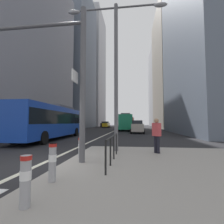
% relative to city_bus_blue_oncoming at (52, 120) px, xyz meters
% --- Properties ---
extents(ground_plane, '(160.00, 160.00, 0.00)m').
position_rel_city_bus_blue_oncoming_xyz_m(ground_plane, '(4.27, 10.91, -1.84)').
color(ground_plane, black).
extents(median_island, '(9.00, 10.00, 0.15)m').
position_rel_city_bus_blue_oncoming_xyz_m(median_island, '(9.77, -10.09, -1.76)').
color(median_island, gray).
rests_on(median_island, ground).
extents(lane_centre_line, '(0.20, 80.00, 0.01)m').
position_rel_city_bus_blue_oncoming_xyz_m(lane_centre_line, '(4.27, 20.91, -1.83)').
color(lane_centre_line, beige).
rests_on(lane_centre_line, ground).
extents(office_tower_left_near, '(10.03, 25.19, 31.84)m').
position_rel_city_bus_blue_oncoming_xyz_m(office_tower_left_near, '(-11.73, 10.56, 14.08)').
color(office_tower_left_near, gray).
rests_on(office_tower_left_near, ground).
extents(office_tower_left_mid, '(11.99, 18.40, 44.33)m').
position_rel_city_bus_blue_oncoming_xyz_m(office_tower_left_mid, '(-11.73, 35.19, 20.33)').
color(office_tower_left_mid, slate).
rests_on(office_tower_left_mid, ground).
extents(office_tower_left_far, '(11.73, 18.19, 52.26)m').
position_rel_city_bus_blue_oncoming_xyz_m(office_tower_left_far, '(-11.73, 58.32, 24.29)').
color(office_tower_left_far, '#9E9EA3').
rests_on(office_tower_left_far, ground).
extents(office_tower_right_mid, '(12.57, 20.14, 35.18)m').
position_rel_city_bus_blue_oncoming_xyz_m(office_tower_right_mid, '(21.27, 34.34, 15.75)').
color(office_tower_right_mid, gray).
rests_on(office_tower_right_mid, ground).
extents(office_tower_right_far, '(10.27, 23.38, 35.47)m').
position_rel_city_bus_blue_oncoming_xyz_m(office_tower_right_far, '(21.27, 59.86, 15.90)').
color(office_tower_right_far, '#9E9EA3').
rests_on(office_tower_right_far, ground).
extents(city_bus_blue_oncoming, '(2.90, 11.70, 3.40)m').
position_rel_city_bus_blue_oncoming_xyz_m(city_bus_blue_oncoming, '(0.00, 0.00, 0.00)').
color(city_bus_blue_oncoming, '#14389E').
rests_on(city_bus_blue_oncoming, ground).
extents(city_bus_red_receding, '(2.93, 11.15, 3.40)m').
position_rel_city_bus_blue_oncoming_xyz_m(city_bus_red_receding, '(6.40, 19.19, -0.00)').
color(city_bus_red_receding, '#198456').
rests_on(city_bus_red_receding, ground).
extents(city_bus_red_distant, '(2.83, 11.83, 3.40)m').
position_rel_city_bus_blue_oncoming_xyz_m(city_bus_red_distant, '(6.92, 37.75, 0.00)').
color(city_bus_red_distant, red).
rests_on(city_bus_red_distant, ground).
extents(car_oncoming_mid, '(2.14, 4.19, 1.94)m').
position_rel_city_bus_blue_oncoming_xyz_m(car_oncoming_mid, '(-1.75, 39.86, -0.85)').
color(car_oncoming_mid, black).
rests_on(car_oncoming_mid, ground).
extents(car_receding_near, '(2.08, 4.52, 1.94)m').
position_rel_city_bus_blue_oncoming_xyz_m(car_receding_near, '(7.23, 48.29, -0.85)').
color(car_receding_near, maroon).
rests_on(car_receding_near, ground).
extents(car_receding_far, '(2.07, 4.14, 1.94)m').
position_rel_city_bus_blue_oncoming_xyz_m(car_receding_far, '(8.49, 10.03, -0.85)').
color(car_receding_far, '#B2A899').
rests_on(car_receding_far, ground).
extents(car_oncoming_far, '(2.08, 4.57, 1.94)m').
position_rel_city_bus_blue_oncoming_xyz_m(car_oncoming_far, '(-0.67, 37.10, -0.85)').
color(car_oncoming_far, gold).
rests_on(car_oncoming_far, ground).
extents(traffic_signal_gantry, '(6.95, 0.65, 6.00)m').
position_rel_city_bus_blue_oncoming_xyz_m(traffic_signal_gantry, '(3.60, -9.23, 2.32)').
color(traffic_signal_gantry, '#515156').
rests_on(traffic_signal_gantry, median_island).
extents(street_lamp_post, '(5.50, 0.32, 8.00)m').
position_rel_city_bus_blue_oncoming_xyz_m(street_lamp_post, '(6.98, -6.61, 3.45)').
color(street_lamp_post, '#56565B').
rests_on(street_lamp_post, median_island).
extents(bollard_left, '(0.20, 0.20, 0.90)m').
position_rel_city_bus_blue_oncoming_xyz_m(bollard_left, '(5.97, -12.51, -1.19)').
color(bollard_left, '#99999E').
rests_on(bollard_left, median_island).
extents(bollard_right, '(0.20, 0.20, 0.94)m').
position_rel_city_bus_blue_oncoming_xyz_m(bollard_right, '(5.83, -11.26, -1.16)').
color(bollard_right, '#99999E').
rests_on(bollard_right, median_island).
extents(bollard_back, '(0.20, 0.20, 0.84)m').
position_rel_city_bus_blue_oncoming_xyz_m(bollard_back, '(5.70, -8.61, -1.22)').
color(bollard_back, '#99999E').
rests_on(bollard_back, median_island).
extents(pedestrian_railing, '(0.06, 3.11, 0.98)m').
position_rel_city_bus_blue_oncoming_xyz_m(pedestrian_railing, '(7.07, -9.06, -1.00)').
color(pedestrian_railing, black).
rests_on(pedestrian_railing, median_island).
extents(pedestrian_waiting, '(0.43, 0.44, 1.68)m').
position_rel_city_bus_blue_oncoming_xyz_m(pedestrian_waiting, '(9.00, -6.99, -0.76)').
color(pedestrian_waiting, black).
rests_on(pedestrian_waiting, median_island).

